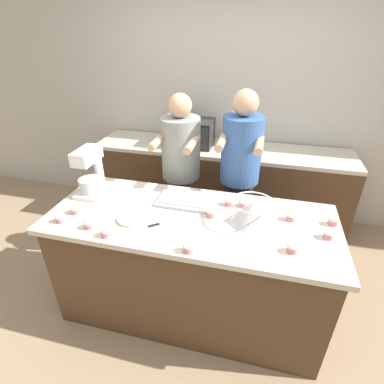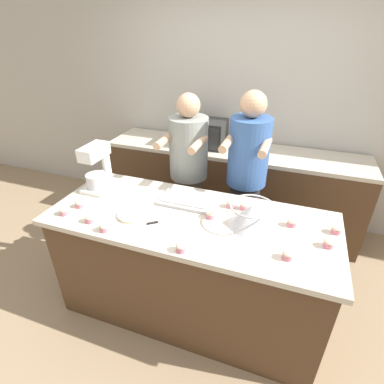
{
  "view_description": "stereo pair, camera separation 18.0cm",
  "coord_description": "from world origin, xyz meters",
  "px_view_note": "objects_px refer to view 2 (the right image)",
  "views": [
    {
      "loc": [
        0.44,
        -1.71,
        2.13
      ],
      "look_at": [
        0.0,
        0.04,
        1.11
      ],
      "focal_mm": 28.0,
      "sensor_mm": 36.0,
      "label": 1
    },
    {
      "loc": [
        0.61,
        -1.66,
        2.13
      ],
      "look_at": [
        0.0,
        0.04,
        1.11
      ],
      "focal_mm": 28.0,
      "sensor_mm": 36.0,
      "label": 2
    }
  ],
  "objects_px": {
    "knife": "(160,222)",
    "cupcake_2": "(102,173)",
    "person_right": "(245,184)",
    "cupcake_8": "(329,243)",
    "stand_mixer": "(98,170)",
    "microwave_oven": "(202,133)",
    "cupcake_3": "(244,206)",
    "person_left": "(189,178)",
    "cupcake_9": "(104,227)",
    "cupcake_1": "(292,222)",
    "baking_tray": "(188,199)",
    "mixing_bowl": "(251,215)",
    "cupcake_10": "(181,247)",
    "cupcake_5": "(210,214)",
    "cupcake_6": "(288,254)",
    "cupcake_0": "(336,229)",
    "small_plate": "(133,215)",
    "cupcake_7": "(64,211)",
    "cupcake_11": "(80,203)",
    "cupcake_4": "(231,204)",
    "cupcake_12": "(90,218)"
  },
  "relations": [
    {
      "from": "cupcake_2",
      "to": "cupcake_10",
      "type": "relative_size",
      "value": 1.0
    },
    {
      "from": "microwave_oven",
      "to": "cupcake_3",
      "type": "xyz_separation_m",
      "value": [
        0.71,
        -1.13,
        -0.12
      ]
    },
    {
      "from": "small_plate",
      "to": "cupcake_12",
      "type": "distance_m",
      "value": 0.29
    },
    {
      "from": "knife",
      "to": "cupcake_10",
      "type": "xyz_separation_m",
      "value": [
        0.25,
        -0.23,
        0.03
      ]
    },
    {
      "from": "person_left",
      "to": "cupcake_9",
      "type": "xyz_separation_m",
      "value": [
        -0.21,
        -1.04,
        0.1
      ]
    },
    {
      "from": "person_left",
      "to": "cupcake_1",
      "type": "height_order",
      "value": "person_left"
    },
    {
      "from": "cupcake_3",
      "to": "cupcake_0",
      "type": "bearing_deg",
      "value": -7.6
    },
    {
      "from": "microwave_oven",
      "to": "knife",
      "type": "xyz_separation_m",
      "value": [
        0.19,
        -1.49,
        -0.15
      ]
    },
    {
      "from": "person_right",
      "to": "baking_tray",
      "type": "relative_size",
      "value": 4.0
    },
    {
      "from": "knife",
      "to": "cupcake_2",
      "type": "relative_size",
      "value": 2.86
    },
    {
      "from": "stand_mixer",
      "to": "cupcake_6",
      "type": "xyz_separation_m",
      "value": [
        1.53,
        -0.36,
        -0.14
      ]
    },
    {
      "from": "stand_mixer",
      "to": "cupcake_2",
      "type": "xyz_separation_m",
      "value": [
        -0.11,
        0.18,
        -0.14
      ]
    },
    {
      "from": "small_plate",
      "to": "cupcake_7",
      "type": "xyz_separation_m",
      "value": [
        -0.47,
        -0.15,
        0.02
      ]
    },
    {
      "from": "mixing_bowl",
      "to": "knife",
      "type": "distance_m",
      "value": 0.62
    },
    {
      "from": "baking_tray",
      "to": "knife",
      "type": "height_order",
      "value": "baking_tray"
    },
    {
      "from": "person_left",
      "to": "cupcake_10",
      "type": "bearing_deg",
      "value": -71.97
    },
    {
      "from": "mixing_bowl",
      "to": "cupcake_6",
      "type": "relative_size",
      "value": 4.69
    },
    {
      "from": "cupcake_0",
      "to": "person_left",
      "type": "bearing_deg",
      "value": 156.09
    },
    {
      "from": "person_right",
      "to": "small_plate",
      "type": "height_order",
      "value": "person_right"
    },
    {
      "from": "person_right",
      "to": "cupcake_11",
      "type": "xyz_separation_m",
      "value": [
        -1.08,
        -0.85,
        0.07
      ]
    },
    {
      "from": "cupcake_6",
      "to": "cupcake_0",
      "type": "bearing_deg",
      "value": 52.22
    },
    {
      "from": "cupcake_2",
      "to": "cupcake_4",
      "type": "relative_size",
      "value": 1.0
    },
    {
      "from": "cupcake_10",
      "to": "cupcake_12",
      "type": "xyz_separation_m",
      "value": [
        -0.7,
        0.07,
        0.0
      ]
    },
    {
      "from": "stand_mixer",
      "to": "cupcake_2",
      "type": "relative_size",
      "value": 5.88
    },
    {
      "from": "cupcake_0",
      "to": "cupcake_7",
      "type": "bearing_deg",
      "value": -166.84
    },
    {
      "from": "person_right",
      "to": "mixing_bowl",
      "type": "bearing_deg",
      "value": -76.61
    },
    {
      "from": "knife",
      "to": "cupcake_9",
      "type": "distance_m",
      "value": 0.38
    },
    {
      "from": "microwave_oven",
      "to": "cupcake_1",
      "type": "xyz_separation_m",
      "value": [
        1.05,
        -1.23,
        -0.12
      ]
    },
    {
      "from": "mixing_bowl",
      "to": "cupcake_6",
      "type": "xyz_separation_m",
      "value": [
        0.26,
        -0.25,
        -0.06
      ]
    },
    {
      "from": "person_left",
      "to": "cupcake_3",
      "type": "distance_m",
      "value": 0.77
    },
    {
      "from": "knife",
      "to": "cupcake_2",
      "type": "bearing_deg",
      "value": 149.55
    },
    {
      "from": "person_right",
      "to": "cupcake_8",
      "type": "bearing_deg",
      "value": -47.86
    },
    {
      "from": "cupcake_11",
      "to": "cupcake_9",
      "type": "bearing_deg",
      "value": -29.28
    },
    {
      "from": "cupcake_12",
      "to": "cupcake_2",
      "type": "bearing_deg",
      "value": 117.85
    },
    {
      "from": "cupcake_4",
      "to": "cupcake_12",
      "type": "xyz_separation_m",
      "value": [
        -0.87,
        -0.52,
        0.0
      ]
    },
    {
      "from": "cupcake_8",
      "to": "stand_mixer",
      "type": "bearing_deg",
      "value": 174.55
    },
    {
      "from": "stand_mixer",
      "to": "microwave_oven",
      "type": "distance_m",
      "value": 1.31
    },
    {
      "from": "baking_tray",
      "to": "cupcake_11",
      "type": "height_order",
      "value": "cupcake_11"
    },
    {
      "from": "stand_mixer",
      "to": "cupcake_3",
      "type": "bearing_deg",
      "value": 3.93
    },
    {
      "from": "knife",
      "to": "cupcake_10",
      "type": "distance_m",
      "value": 0.34
    },
    {
      "from": "cupcake_6",
      "to": "cupcake_9",
      "type": "relative_size",
      "value": 1.0
    },
    {
      "from": "cupcake_8",
      "to": "cupcake_0",
      "type": "bearing_deg",
      "value": 72.64
    },
    {
      "from": "stand_mixer",
      "to": "mixing_bowl",
      "type": "height_order",
      "value": "stand_mixer"
    },
    {
      "from": "person_left",
      "to": "cupcake_11",
      "type": "distance_m",
      "value": 1.02
    },
    {
      "from": "cupcake_1",
      "to": "person_right",
      "type": "bearing_deg",
      "value": 126.74
    },
    {
      "from": "cupcake_1",
      "to": "cupcake_5",
      "type": "xyz_separation_m",
      "value": [
        -0.55,
        -0.09,
        0.0
      ]
    },
    {
      "from": "mixing_bowl",
      "to": "cupcake_10",
      "type": "bearing_deg",
      "value": -130.67
    },
    {
      "from": "cupcake_5",
      "to": "microwave_oven",
      "type": "bearing_deg",
      "value": 110.86
    },
    {
      "from": "person_left",
      "to": "person_right",
      "type": "bearing_deg",
      "value": 0.0
    },
    {
      "from": "cupcake_0",
      "to": "cupcake_11",
      "type": "bearing_deg",
      "value": -170.32
    }
  ]
}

